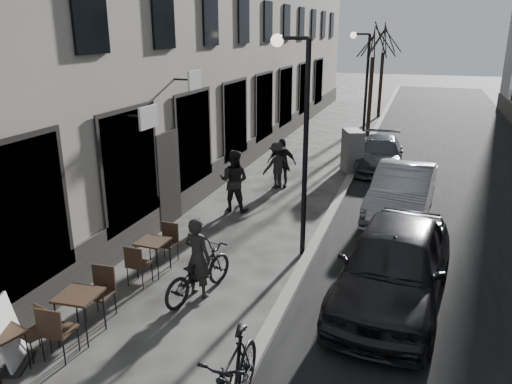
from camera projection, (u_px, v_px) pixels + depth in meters
The scene contains 20 objects.
road at pixel (453, 165), 19.97m from camera, with size 7.30×60.00×0.00m, color black.
kerb at pixel (361, 157), 21.04m from camera, with size 0.25×60.00×0.12m, color slate.
streetlamp_near at pixel (299, 124), 11.17m from camera, with size 0.90×0.28×5.09m.
streetlamp_far at pixel (363, 78), 22.00m from camera, with size 0.90×0.28×5.09m.
tree_near at pixel (374, 41), 24.22m from camera, with size 2.40×2.40×5.70m.
tree_far at pixel (384, 39), 29.64m from camera, with size 2.40×2.40×5.70m.
bistro_set_a at pixel (4, 348), 7.79m from camera, with size 0.78×1.47×0.84m.
bistro_set_b at pixel (80, 310), 8.69m from camera, with size 0.72×1.69×0.99m.
bistro_set_c at pixel (153, 253), 11.01m from camera, with size 0.66×1.56×0.92m.
sign_board at pixel (10, 339), 7.94m from camera, with size 0.61×0.74×1.15m.
utility_cabinet at pixel (352, 152), 18.65m from camera, with size 0.60×1.09×1.64m, color #606062.
bicycle at pixel (198, 272), 10.05m from camera, with size 0.68×1.96×1.03m, color black.
cyclist_rider at pixel (198, 257), 9.95m from camera, with size 0.61×0.40×1.69m, color black.
pedestrian_near at pixel (234, 181), 14.73m from camera, with size 0.90×0.70×1.85m, color black.
pedestrian_mid at pixel (277, 165), 16.92m from camera, with size 1.03×0.59×1.59m, color black.
pedestrian_far at pixel (282, 163), 17.03m from camera, with size 0.99×0.41×1.69m, color black.
car_near at pixel (394, 265), 9.70m from camera, with size 1.93×4.81×1.64m, color black.
car_mid at pixel (402, 192), 14.37m from camera, with size 1.54×4.43×1.46m, color gray.
car_far at pixel (380, 154), 19.27m from camera, with size 1.71×4.21×1.22m, color #3D4048.
moped at pixel (233, 382), 6.71m from camera, with size 0.60×2.14×1.29m, color black.
Camera 1 is at (2.40, -4.83, 5.16)m, focal length 35.00 mm.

